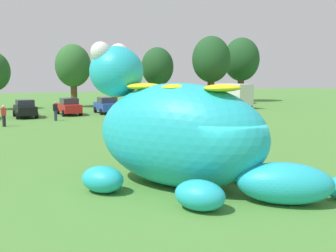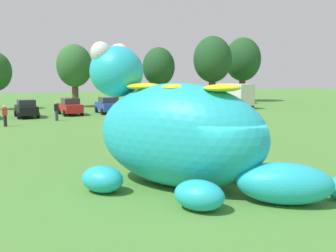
# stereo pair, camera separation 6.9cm
# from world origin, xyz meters

# --- Properties ---
(ground_plane) EXTENTS (160.00, 160.00, 0.00)m
(ground_plane) POSITION_xyz_m (0.00, 0.00, 0.00)
(ground_plane) COLOR #4C8438
(giant_inflatable_creature) EXTENTS (9.11, 8.51, 5.36)m
(giant_inflatable_creature) POSITION_xyz_m (-0.93, 1.60, 1.96)
(giant_inflatable_creature) COLOR #23B2C6
(giant_inflatable_creature) RESTS_ON ground
(car_black) EXTENTS (2.15, 4.21, 1.72)m
(car_black) POSITION_xyz_m (-4.69, 28.23, 0.86)
(car_black) COLOR black
(car_black) RESTS_ON ground
(car_red) EXTENTS (2.16, 4.21, 1.72)m
(car_red) POSITION_xyz_m (-0.45, 28.94, 0.86)
(car_red) COLOR red
(car_red) RESTS_ON ground
(car_blue) EXTENTS (1.97, 4.12, 1.72)m
(car_blue) POSITION_xyz_m (3.38, 28.94, 0.86)
(car_blue) COLOR #2347B7
(car_blue) RESTS_ON ground
(car_silver) EXTENTS (2.25, 4.25, 1.72)m
(car_silver) POSITION_xyz_m (7.55, 28.94, 0.86)
(car_silver) COLOR #B7BABF
(car_silver) RESTS_ON ground
(car_yellow) EXTENTS (1.95, 4.11, 1.72)m
(car_yellow) POSITION_xyz_m (11.43, 29.51, 0.86)
(car_yellow) COLOR yellow
(car_yellow) RESTS_ON ground
(box_truck) EXTENTS (2.97, 6.59, 2.95)m
(box_truck) POSITION_xyz_m (19.05, 29.54, 1.60)
(box_truck) COLOR #B2231E
(box_truck) RESTS_ON ground
(tree_centre) EXTENTS (4.39, 4.39, 7.80)m
(tree_centre) POSITION_xyz_m (1.74, 38.36, 5.10)
(tree_centre) COLOR brown
(tree_centre) RESTS_ON ground
(tree_centre_right) EXTENTS (3.99, 3.99, 7.08)m
(tree_centre_right) POSITION_xyz_m (6.19, 35.61, 4.63)
(tree_centre_right) COLOR brown
(tree_centre_right) RESTS_ON ground
(tree_mid_right) EXTENTS (4.34, 4.34, 7.70)m
(tree_mid_right) POSITION_xyz_m (12.93, 38.14, 5.04)
(tree_mid_right) COLOR brown
(tree_mid_right) RESTS_ON ground
(tree_right) EXTENTS (5.19, 5.19, 9.22)m
(tree_right) POSITION_xyz_m (19.78, 35.61, 6.03)
(tree_right) COLOR brown
(tree_right) RESTS_ON ground
(tree_far_right) EXTENTS (5.36, 5.36, 9.52)m
(tree_far_right) POSITION_xyz_m (26.71, 38.67, 6.22)
(tree_far_right) COLOR brown
(tree_far_right) RESTS_ON ground
(spectator_near_inflatable) EXTENTS (0.38, 0.26, 1.71)m
(spectator_near_inflatable) POSITION_xyz_m (-6.65, 21.95, 0.85)
(spectator_near_inflatable) COLOR black
(spectator_near_inflatable) RESTS_ON ground
(spectator_mid_field) EXTENTS (0.38, 0.26, 1.71)m
(spectator_mid_field) POSITION_xyz_m (-2.40, 24.31, 0.85)
(spectator_mid_field) COLOR #2D334C
(spectator_mid_field) RESTS_ON ground
(spectator_by_cars) EXTENTS (0.38, 0.26, 1.71)m
(spectator_by_cars) POSITION_xyz_m (7.43, 12.44, 0.85)
(spectator_by_cars) COLOR black
(spectator_by_cars) RESTS_ON ground
(spectator_wandering) EXTENTS (0.38, 0.26, 1.71)m
(spectator_wandering) POSITION_xyz_m (4.43, 22.13, 0.85)
(spectator_wandering) COLOR #726656
(spectator_wandering) RESTS_ON ground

